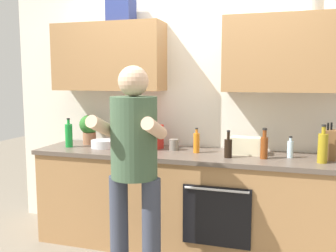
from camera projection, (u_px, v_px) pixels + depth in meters
name	position (u px, v px, depth m)	size (l,w,h in m)	color
ground_plane	(187.00, 247.00, 3.46)	(12.00, 12.00, 0.00)	#756B5B
back_wall_unit	(194.00, 87.00, 3.54)	(4.00, 0.38, 2.50)	silver
counter	(187.00, 201.00, 3.40)	(2.84, 0.67, 0.90)	#A37547
person_standing	(134.00, 160.00, 2.70)	(0.49, 0.45, 1.66)	#383D4C
bottle_oil	(323.00, 147.00, 2.93)	(0.08, 0.08, 0.31)	olive
bottle_juice	(197.00, 142.00, 3.34)	(0.06, 0.06, 0.23)	orange
bottle_soy	(228.00, 148.00, 3.13)	(0.07, 0.07, 0.23)	black
bottle_water	(290.00, 149.00, 3.12)	(0.05, 0.05, 0.18)	silver
bottle_vinegar	(264.00, 146.00, 3.09)	(0.06, 0.06, 0.26)	brown
bottle_soda	(69.00, 135.00, 3.62)	(0.07, 0.07, 0.28)	#198C33
cup_stoneware	(174.00, 145.00, 3.47)	(0.09, 0.09, 0.10)	slate
mixing_bowl	(104.00, 144.00, 3.60)	(0.24, 0.24, 0.07)	silver
knife_block	(329.00, 145.00, 3.05)	(0.10, 0.14, 0.31)	brown
potted_herb	(89.00, 127.00, 3.79)	(0.20, 0.20, 0.30)	#9E6647
grocery_bag_rice	(245.00, 146.00, 3.28)	(0.26, 0.16, 0.15)	beige
grocery_bag_crisps	(149.00, 137.00, 3.55)	(0.22, 0.16, 0.23)	red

